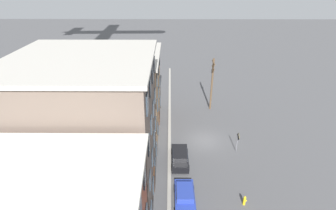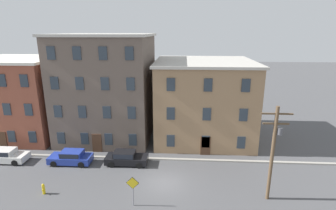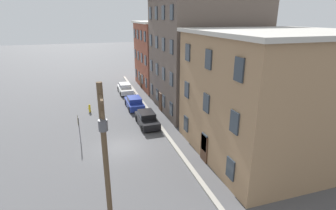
% 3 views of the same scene
% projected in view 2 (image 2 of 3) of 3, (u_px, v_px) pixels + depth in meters
% --- Properties ---
extents(ground_plane, '(200.00, 200.00, 0.00)m').
position_uv_depth(ground_plane, '(164.00, 183.00, 24.25)').
color(ground_plane, '#4C4C4F').
extents(kerb_strip, '(56.00, 0.36, 0.16)m').
position_uv_depth(kerb_strip, '(167.00, 159.00, 28.54)').
color(kerb_strip, '#9E998E').
rests_on(kerb_strip, ground_plane).
extents(apartment_corner, '(10.63, 10.45, 10.25)m').
position_uv_depth(apartment_corner, '(22.00, 97.00, 34.53)').
color(apartment_corner, brown).
rests_on(apartment_corner, ground_plane).
extents(apartment_midblock, '(11.66, 11.40, 13.22)m').
position_uv_depth(apartment_midblock, '(108.00, 86.00, 33.91)').
color(apartment_midblock, '#66564C').
rests_on(apartment_midblock, ground_plane).
extents(apartment_far, '(12.25, 12.31, 9.98)m').
position_uv_depth(apartment_far, '(203.00, 99.00, 34.05)').
color(apartment_far, '#9E7A56').
rests_on(apartment_far, ground_plane).
extents(car_white, '(4.40, 1.92, 1.43)m').
position_uv_depth(car_white, '(5.00, 155.00, 27.99)').
color(car_white, silver).
rests_on(car_white, ground_plane).
extents(car_blue, '(4.40, 1.92, 1.43)m').
position_uv_depth(car_blue, '(71.00, 157.00, 27.60)').
color(car_blue, '#233899').
rests_on(car_blue, ground_plane).
extents(car_black, '(4.40, 1.92, 1.43)m').
position_uv_depth(car_black, '(126.00, 157.00, 27.49)').
color(car_black, black).
rests_on(car_black, ground_plane).
extents(caution_sign, '(1.06, 0.08, 2.59)m').
position_uv_depth(caution_sign, '(133.00, 187.00, 20.62)').
color(caution_sign, slate).
rests_on(caution_sign, ground_plane).
extents(utility_pole, '(2.40, 0.44, 8.07)m').
position_uv_depth(utility_pole, '(274.00, 149.00, 20.73)').
color(utility_pole, brown).
rests_on(utility_pole, ground_plane).
extents(fire_hydrant, '(0.24, 0.34, 0.96)m').
position_uv_depth(fire_hydrant, '(44.00, 189.00, 22.48)').
color(fire_hydrant, yellow).
rests_on(fire_hydrant, ground_plane).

